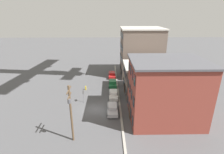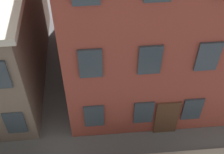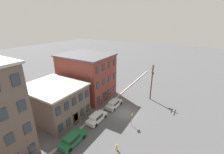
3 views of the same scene
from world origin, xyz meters
name	(u,v)px [view 3 (image 3 of 3)]	position (x,y,z in m)	size (l,w,h in m)	color
ground_plane	(125,113)	(0.00, 0.00, 0.00)	(200.00, 200.00, 0.00)	#4C4C4F
kerb_strip	(106,107)	(0.00, 4.50, 0.08)	(56.00, 0.36, 0.16)	#9E998E
apartment_midblock	(55,101)	(-7.42, 10.96, 3.22)	(8.81, 10.45, 6.42)	#66564C
apartment_far	(87,75)	(2.82, 11.57, 5.06)	(9.52, 11.65, 10.10)	brown
car_green	(72,139)	(-11.02, 3.34, 0.75)	(4.40, 1.92, 1.43)	#1E6638
car_white	(97,117)	(-4.85, 3.37, 0.75)	(4.40, 1.92, 1.43)	silver
car_silver	(114,104)	(0.96, 3.05, 0.75)	(4.40, 1.92, 1.43)	#B7B7BC
caution_sign	(132,117)	(-2.78, -2.60, 1.81)	(0.98, 0.08, 2.70)	slate
utility_pole	(152,80)	(8.25, -2.59, 4.68)	(2.40, 0.44, 8.31)	brown
fire_hydrant	(117,147)	(-8.78, -2.93, 0.48)	(0.24, 0.34, 0.96)	yellow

